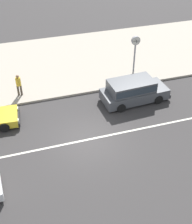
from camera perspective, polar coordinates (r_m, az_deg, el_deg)
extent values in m
plane|color=#383535|center=(18.11, -1.49, -5.07)|extent=(160.00, 160.00, 0.00)
cube|color=silver|center=(18.11, -1.49, -5.07)|extent=(50.40, 0.14, 0.01)
cube|color=#ADA393|center=(25.89, -7.44, 8.87)|extent=(68.00, 10.00, 0.15)
cube|color=#47494F|center=(21.14, 7.02, 3.32)|extent=(4.50, 2.11, 0.70)
cube|color=#47494F|center=(20.65, 6.48, 4.80)|extent=(3.06, 1.84, 0.70)
cube|color=#28333D|center=(20.65, 6.48, 4.80)|extent=(2.94, 1.87, 0.45)
cube|color=black|center=(22.25, 12.19, 3.94)|extent=(0.22, 1.83, 0.28)
cube|color=white|center=(22.51, 11.41, 5.56)|extent=(0.09, 0.24, 0.14)
cube|color=white|center=(21.59, 13.11, 3.84)|extent=(0.09, 0.24, 0.14)
cylinder|color=black|center=(22.48, 9.12, 4.69)|extent=(0.61, 0.25, 0.60)
cylinder|color=black|center=(21.22, 11.33, 2.27)|extent=(0.61, 0.25, 0.60)
cylinder|color=black|center=(21.42, 2.66, 3.39)|extent=(0.61, 0.25, 0.60)
cylinder|color=black|center=(20.10, 4.59, 0.77)|extent=(0.61, 0.25, 0.60)
cube|color=black|center=(19.85, -13.94, -0.86)|extent=(0.26, 1.73, 0.28)
cube|color=white|center=(20.24, -14.15, 0.64)|extent=(0.10, 0.25, 0.14)
cube|color=white|center=(19.24, -14.07, -1.48)|extent=(0.10, 0.25, 0.14)
cylinder|color=black|center=(20.61, -16.36, 0.21)|extent=(0.62, 0.27, 0.60)
cylinder|color=black|center=(19.27, -16.41, -2.69)|extent=(0.62, 0.27, 0.60)
cylinder|color=#9E9EA3|center=(22.84, 6.95, 8.99)|extent=(0.12, 0.12, 2.74)
cylinder|color=#9E9EA3|center=(22.11, 7.28, 12.84)|extent=(0.62, 0.18, 0.62)
cylinder|color=white|center=(22.03, 7.38, 12.74)|extent=(0.55, 0.02, 0.55)
cylinder|color=white|center=(22.19, 7.18, 12.94)|extent=(0.55, 0.02, 0.55)
cube|color=black|center=(22.02, 7.39, 12.73)|extent=(0.12, 0.01, 0.27)
cube|color=black|center=(22.02, 7.39, 12.73)|extent=(0.45, 0.01, 0.06)
cylinder|color=#4C4238|center=(21.95, -14.04, 3.86)|extent=(0.14, 0.14, 0.78)
cylinder|color=#4C4238|center=(21.95, -13.52, 3.95)|extent=(0.14, 0.14, 0.78)
cylinder|color=gold|center=(21.60, -14.04, 5.42)|extent=(0.34, 0.34, 0.58)
sphere|color=#997051|center=(21.40, -14.20, 6.32)|extent=(0.21, 0.21, 0.21)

